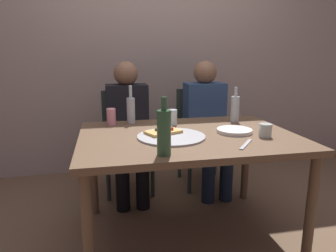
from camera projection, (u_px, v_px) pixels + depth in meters
name	position (u px, v px, depth m)	size (l,w,h in m)	color
ground_plane	(186.00, 234.00, 2.17)	(8.00, 8.00, 0.00)	brown
back_wall	(153.00, 47.00, 3.20)	(6.00, 0.10, 2.60)	gray
dining_table	(188.00, 145.00, 2.02)	(1.38, 0.99, 0.72)	brown
pizza_tray	(171.00, 136.00, 1.93)	(0.43, 0.43, 0.01)	#ADADB2
pizza_slice_last	(164.00, 132.00, 1.98)	(0.25, 0.21, 0.05)	tan
wine_bottle	(164.00, 132.00, 1.57)	(0.07, 0.07, 0.30)	#2D5133
beer_bottle	(235.00, 108.00, 2.35)	(0.07, 0.07, 0.26)	#B2BCC1
water_bottle	(131.00, 109.00, 2.31)	(0.06, 0.06, 0.28)	#B2BCC1
tumbler_near	(172.00, 117.00, 2.25)	(0.07, 0.07, 0.11)	silver
tumbler_far	(265.00, 130.00, 1.93)	(0.08, 0.08, 0.08)	#B7C6BC
soda_can	(111.00, 117.00, 2.25)	(0.07, 0.07, 0.12)	pink
plate_stack	(234.00, 131.00, 2.04)	(0.23, 0.23, 0.02)	white
table_knife	(246.00, 144.00, 1.77)	(0.22, 0.02, 0.01)	#B7B7BC
chair_left	(127.00, 134.00, 2.84)	(0.44, 0.44, 0.90)	#2D3833
chair_right	(202.00, 130.00, 2.98)	(0.44, 0.44, 0.90)	#2D3833
guest_in_sweater	(128.00, 124.00, 2.67)	(0.36, 0.56, 1.17)	black
guest_in_beanie	(207.00, 120.00, 2.81)	(0.36, 0.56, 1.17)	navy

